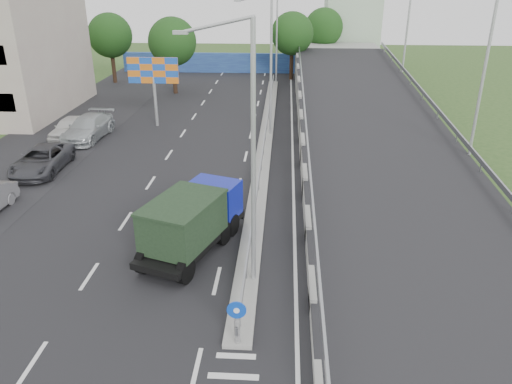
# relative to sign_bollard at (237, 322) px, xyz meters

# --- Properties ---
(road_surface) EXTENTS (26.00, 90.00, 0.04)m
(road_surface) POSITION_rel_sign_bollard_xyz_m (-3.00, 17.83, -1.03)
(road_surface) COLOR black
(road_surface) RESTS_ON ground
(parking_strip) EXTENTS (8.00, 90.00, 0.05)m
(parking_strip) POSITION_rel_sign_bollard_xyz_m (-16.00, 17.83, -1.03)
(parking_strip) COLOR black
(parking_strip) RESTS_ON ground
(median) EXTENTS (1.00, 44.00, 0.20)m
(median) POSITION_rel_sign_bollard_xyz_m (0.00, 21.83, -0.93)
(median) COLOR gray
(median) RESTS_ON ground
(overpass_ramp) EXTENTS (10.00, 50.00, 3.50)m
(overpass_ramp) POSITION_rel_sign_bollard_xyz_m (7.50, 21.83, 0.72)
(overpass_ramp) COLOR gray
(overpass_ramp) RESTS_ON ground
(median_guardrail) EXTENTS (0.09, 44.00, 0.71)m
(median_guardrail) POSITION_rel_sign_bollard_xyz_m (0.00, 21.83, -0.28)
(median_guardrail) COLOR gray
(median_guardrail) RESTS_ON median
(sign_bollard) EXTENTS (0.64, 0.23, 1.67)m
(sign_bollard) POSITION_rel_sign_bollard_xyz_m (0.00, 0.00, 0.00)
(sign_bollard) COLOR black
(sign_bollard) RESTS_ON median
(lamp_post_near) EXTENTS (2.74, 0.18, 10.08)m
(lamp_post_near) POSITION_rel_sign_bollard_xyz_m (0.11, 3.83, 4.77)
(lamp_post_near) COLOR #B2B5B7
(lamp_post_near) RESTS_ON median
(lamp_post_mid) EXTENTS (2.74, 0.18, 10.08)m
(lamp_post_mid) POSITION_rel_sign_bollard_xyz_m (0.11, 23.83, 4.77)
(lamp_post_mid) COLOR #B2B5B7
(lamp_post_mid) RESTS_ON median
(lamp_post_far) EXTENTS (2.74, 0.18, 10.08)m
(lamp_post_far) POSITION_rel_sign_bollard_xyz_m (0.11, 43.83, 4.77)
(lamp_post_far) COLOR #B2B5B7
(lamp_post_far) RESTS_ON median
(blue_wall) EXTENTS (30.00, 0.50, 2.40)m
(blue_wall) POSITION_rel_sign_bollard_xyz_m (-4.00, 49.83, 0.17)
(blue_wall) COLOR navy
(blue_wall) RESTS_ON ground
(church) EXTENTS (7.00, 7.00, 13.80)m
(church) POSITION_rel_sign_bollard_xyz_m (10.00, 57.83, 4.28)
(church) COLOR #B2CCAD
(church) RESTS_ON ground
(billboard) EXTENTS (4.00, 0.24, 5.50)m
(billboard) POSITION_rel_sign_bollard_xyz_m (-9.00, 25.83, 3.15)
(billboard) COLOR #B2B5B7
(billboard) RESTS_ON ground
(tree_left_mid) EXTENTS (4.80, 4.80, 7.60)m
(tree_left_mid) POSITION_rel_sign_bollard_xyz_m (-10.00, 37.83, 4.14)
(tree_left_mid) COLOR black
(tree_left_mid) RESTS_ON ground
(tree_median_far) EXTENTS (4.80, 4.80, 7.60)m
(tree_median_far) POSITION_rel_sign_bollard_xyz_m (2.00, 45.83, 4.14)
(tree_median_far) COLOR black
(tree_median_far) RESTS_ON ground
(tree_left_far) EXTENTS (4.80, 4.80, 7.60)m
(tree_left_far) POSITION_rel_sign_bollard_xyz_m (-18.00, 42.83, 4.14)
(tree_left_far) COLOR black
(tree_left_far) RESTS_ON ground
(tree_ramp_far) EXTENTS (4.80, 4.80, 7.60)m
(tree_ramp_far) POSITION_rel_sign_bollard_xyz_m (6.00, 52.83, 4.14)
(tree_ramp_far) COLOR black
(tree_ramp_far) RESTS_ON ground
(dump_truck) EXTENTS (4.21, 6.64, 2.75)m
(dump_truck) POSITION_rel_sign_bollard_xyz_m (-2.55, 6.31, 0.49)
(dump_truck) COLOR black
(dump_truck) RESTS_ON ground
(parked_car_c) EXTENTS (2.76, 5.62, 1.54)m
(parked_car_c) POSITION_rel_sign_bollard_xyz_m (-13.73, 15.37, -0.27)
(parked_car_c) COLOR #393A3F
(parked_car_c) RESTS_ON ground
(parked_car_d) EXTENTS (2.77, 6.00, 1.70)m
(parked_car_d) POSITION_rel_sign_bollard_xyz_m (-13.32, 22.19, -0.18)
(parked_car_d) COLOR #A4AAAD
(parked_car_d) RESTS_ON ground
(parked_car_e) EXTENTS (2.03, 4.59, 1.53)m
(parked_car_e) POSITION_rel_sign_bollard_xyz_m (-14.87, 22.46, -0.27)
(parked_car_e) COLOR silver
(parked_car_e) RESTS_ON ground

